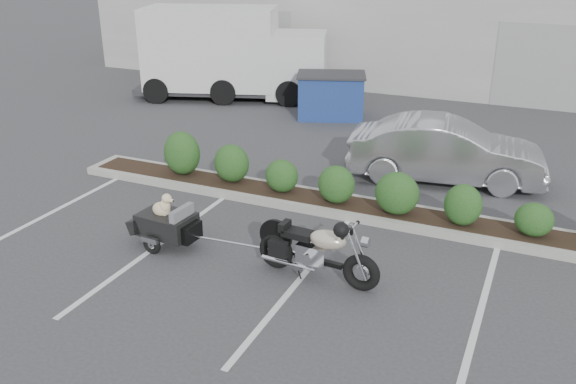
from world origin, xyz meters
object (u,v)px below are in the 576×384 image
at_px(motorcycle, 317,252).
at_px(pet_trailer, 166,223).
at_px(delivery_truck, 233,55).
at_px(dumpster, 331,95).
at_px(sedan, 446,151).

bearing_deg(motorcycle, pet_trailer, -176.31).
distance_m(pet_trailer, delivery_truck, 10.77).
distance_m(dumpster, delivery_truck, 4.02).
relative_size(pet_trailer, sedan, 0.40).
distance_m(motorcycle, sedan, 5.16).
relative_size(motorcycle, sedan, 0.50).
height_order(motorcycle, dumpster, dumpster).
bearing_deg(pet_trailer, motorcycle, 3.69).
xyz_separation_m(sedan, delivery_truck, (-7.90, 4.87, 0.72)).
xyz_separation_m(dumpster, delivery_truck, (-3.82, 1.00, 0.74)).
distance_m(motorcycle, pet_trailer, 2.78).
bearing_deg(delivery_truck, motorcycle, -73.71).
xyz_separation_m(pet_trailer, dumpster, (-0.29, 8.91, 0.25)).
xyz_separation_m(motorcycle, delivery_truck, (-6.89, 9.93, 0.93)).
relative_size(motorcycle, pet_trailer, 1.25).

